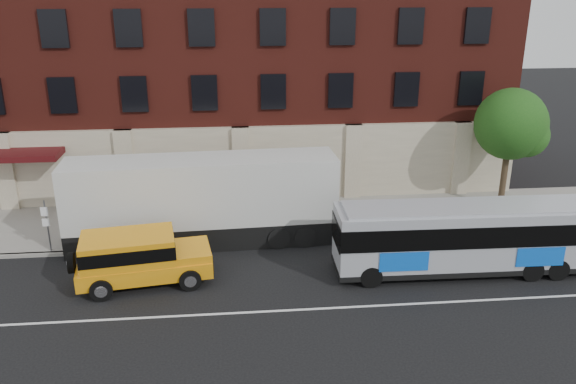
{
  "coord_description": "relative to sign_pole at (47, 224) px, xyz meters",
  "views": [
    {
      "loc": [
        -0.4,
        -17.86,
        11.25
      ],
      "look_at": [
        1.88,
        5.5,
        2.77
      ],
      "focal_mm": 36.34,
      "sensor_mm": 36.0,
      "label": 1
    }
  ],
  "objects": [
    {
      "name": "street_tree",
      "position": [
        22.04,
        3.34,
        2.96
      ],
      "size": [
        3.6,
        3.6,
        6.2
      ],
      "color": "#3B2B1D",
      "rests_on": "sidewalk"
    },
    {
      "name": "shipping_container",
      "position": [
        6.67,
        0.65,
        0.52
      ],
      "size": [
        12.04,
        3.01,
        3.98
      ],
      "color": "black",
      "rests_on": "ground"
    },
    {
      "name": "yellow_suv",
      "position": [
        4.25,
        -3.01,
        -0.26
      ],
      "size": [
        5.56,
        2.95,
        2.07
      ],
      "color": "orange",
      "rests_on": "ground"
    },
    {
      "name": "city_bus",
      "position": [
        17.36,
        -3.29,
        0.16
      ],
      "size": [
        10.67,
        2.47,
        2.91
      ],
      "color": "#A2A4AC",
      "rests_on": "ground"
    },
    {
      "name": "kerb",
      "position": [
        8.5,
        -0.15,
        -1.38
      ],
      "size": [
        60.0,
        0.25,
        0.15
      ],
      "primitive_type": "cube",
      "color": "gray",
      "rests_on": "ground"
    },
    {
      "name": "sidewalk",
      "position": [
        8.5,
        2.85,
        -1.38
      ],
      "size": [
        60.0,
        6.0,
        0.15
      ],
      "primitive_type": "cube",
      "color": "gray",
      "rests_on": "ground"
    },
    {
      "name": "lane_line",
      "position": [
        8.5,
        -5.65,
        -1.45
      ],
      "size": [
        60.0,
        0.12,
        0.01
      ],
      "primitive_type": "cube",
      "color": "silver",
      "rests_on": "ground"
    },
    {
      "name": "building",
      "position": [
        8.49,
        10.77,
        6.13
      ],
      "size": [
        30.0,
        12.1,
        15.0
      ],
      "color": "#5C1C15",
      "rests_on": "sidewalk"
    },
    {
      "name": "ground",
      "position": [
        8.5,
        -6.15,
        -1.45
      ],
      "size": [
        120.0,
        120.0,
        0.0
      ],
      "primitive_type": "plane",
      "color": "black",
      "rests_on": "ground"
    },
    {
      "name": "sign_pole",
      "position": [
        0.0,
        0.0,
        0.0
      ],
      "size": [
        0.3,
        0.2,
        2.5
      ],
      "color": "slate",
      "rests_on": "ground"
    }
  ]
}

